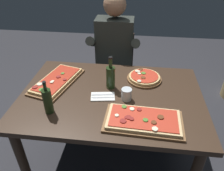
% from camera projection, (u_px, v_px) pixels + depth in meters
% --- Properties ---
extents(ground_plane, '(6.40, 6.40, 0.00)m').
position_uv_depth(ground_plane, '(111.00, 157.00, 2.11)').
color(ground_plane, '#2D2D33').
extents(dining_table, '(1.40, 0.96, 0.74)m').
position_uv_depth(dining_table, '(111.00, 104.00, 1.75)').
color(dining_table, '#3D2B1E').
rests_on(dining_table, ground_plane).
extents(pizza_rectangular_front, '(0.52, 0.29, 0.05)m').
position_uv_depth(pizza_rectangular_front, '(143.00, 120.00, 1.43)').
color(pizza_rectangular_front, brown).
rests_on(pizza_rectangular_front, dining_table).
extents(pizza_rectangular_left, '(0.37, 0.55, 0.05)m').
position_uv_depth(pizza_rectangular_left, '(57.00, 81.00, 1.82)').
color(pizza_rectangular_left, brown).
rests_on(pizza_rectangular_left, dining_table).
extents(pizza_round_far, '(0.29, 0.29, 0.05)m').
position_uv_depth(pizza_round_far, '(144.00, 78.00, 1.86)').
color(pizza_round_far, brown).
rests_on(pizza_round_far, dining_table).
extents(wine_bottle_dark, '(0.07, 0.07, 0.27)m').
position_uv_depth(wine_bottle_dark, '(111.00, 76.00, 1.72)').
color(wine_bottle_dark, '#233819').
rests_on(wine_bottle_dark, dining_table).
extents(oil_bottle_amber, '(0.06, 0.06, 0.25)m').
position_uv_depth(oil_bottle_amber, '(48.00, 101.00, 1.47)').
color(oil_bottle_amber, '#233819').
rests_on(oil_bottle_amber, dining_table).
extents(tumbler_near_camera, '(0.08, 0.08, 0.09)m').
position_uv_depth(tumbler_near_camera, '(126.00, 94.00, 1.62)').
color(tumbler_near_camera, silver).
rests_on(tumbler_near_camera, dining_table).
extents(napkin_cutlery_set, '(0.19, 0.13, 0.01)m').
position_uv_depth(napkin_cutlery_set, '(103.00, 96.00, 1.67)').
color(napkin_cutlery_set, white).
rests_on(napkin_cutlery_set, dining_table).
extents(diner_chair, '(0.44, 0.44, 0.87)m').
position_uv_depth(diner_chair, '(115.00, 68.00, 2.55)').
color(diner_chair, black).
rests_on(diner_chair, ground_plane).
extents(seated_diner, '(0.53, 0.41, 1.33)m').
position_uv_depth(seated_diner, '(114.00, 53.00, 2.31)').
color(seated_diner, '#23232D').
rests_on(seated_diner, ground_plane).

